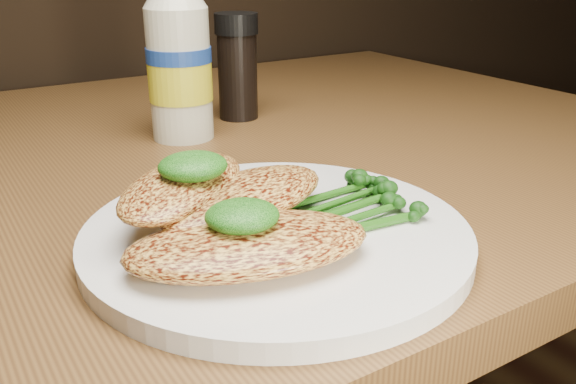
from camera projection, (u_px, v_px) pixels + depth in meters
plate at (277, 235)px, 0.44m from camera, size 0.28×0.28×0.01m
chicken_front at (248, 244)px, 0.39m from camera, size 0.17×0.12×0.03m
chicken_mid at (244, 196)px, 0.44m from camera, size 0.16×0.11×0.02m
chicken_back at (183, 185)px, 0.44m from camera, size 0.15×0.15×0.02m
pesto_front at (242, 216)px, 0.38m from camera, size 0.06×0.06×0.02m
pesto_back at (193, 166)px, 0.43m from camera, size 0.06×0.05×0.02m
broccolini_bundle at (335, 203)px, 0.45m from camera, size 0.15×0.13×0.02m
mayo_bottle at (178, 49)px, 0.66m from camera, size 0.08×0.08×0.20m
pepper_grinder at (237, 67)px, 0.75m from camera, size 0.06×0.06×0.13m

